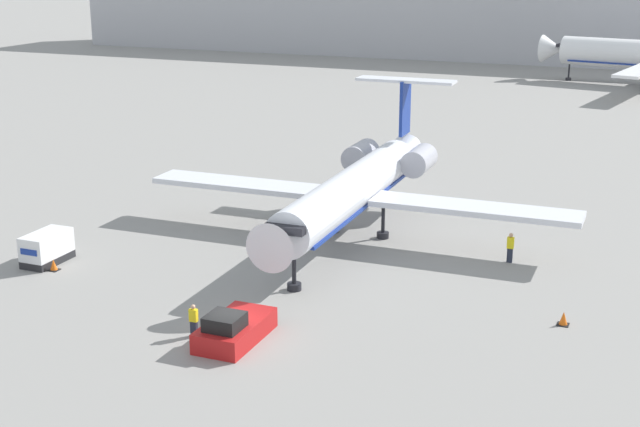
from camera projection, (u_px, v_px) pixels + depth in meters
The scene contains 9 objects.
ground_plane at pixel (235, 340), 42.89m from camera, with size 600.00×600.00×0.00m, color gray.
terminal_building at pixel (571, 14), 147.06m from camera, with size 180.00×16.80×15.36m.
airplane_main at pixel (356, 186), 57.38m from camera, with size 28.61×25.35×8.92m.
pushback_tug at pixel (234, 329), 42.69m from camera, with size 2.36×4.64×1.70m.
luggage_cart at pixel (47, 248), 53.24m from camera, with size 1.66×3.20×1.88m.
worker_near_tug at pixel (194, 320), 43.08m from camera, with size 0.40×0.24×1.66m.
worker_by_wing at pixel (510, 247), 53.31m from camera, with size 0.40×0.26×1.84m.
traffic_cone_left at pixel (54, 265), 52.16m from camera, with size 0.59×0.59×0.67m.
traffic_cone_right at pixel (563, 319), 44.57m from camera, with size 0.59×0.59×0.70m.
Camera 1 is at (18.76, -34.84, 18.10)m, focal length 50.00 mm.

